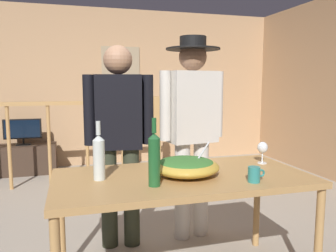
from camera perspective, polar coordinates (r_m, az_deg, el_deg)
ground_plane at (r=3.08m, az=-5.27°, el=-18.20°), size 7.65×7.65×0.00m
back_wall at (r=5.60m, az=-10.90°, el=6.45°), size 5.89×0.10×2.51m
framed_picture at (r=5.58m, az=-8.06°, el=9.62°), size 0.62×0.03×0.71m
stair_railing at (r=4.51m, az=-16.58°, el=-0.95°), size 3.39×0.10×1.15m
tv_console at (r=5.39m, az=-23.27°, el=-5.22°), size 0.90×0.40×0.43m
flat_screen_tv at (r=5.29m, az=-23.55°, el=-0.57°), size 0.52×0.12×0.39m
serving_table at (r=2.16m, az=2.47°, el=-10.02°), size 1.60×0.79×0.75m
salad_bowl at (r=2.13m, az=3.09°, el=-6.78°), size 0.42×0.42×0.21m
wine_glass at (r=2.52m, az=15.83°, el=-3.69°), size 0.07×0.07×0.16m
wine_bottle_green at (r=1.89m, az=-2.36°, el=-5.53°), size 0.07×0.07×0.39m
wine_bottle_clear at (r=2.05m, az=-11.68°, el=-5.07°), size 0.07×0.07×0.36m
mug_teal at (r=2.05m, az=14.51°, el=-8.00°), size 0.11×0.07×0.09m
person_standing_left at (r=2.67m, az=-8.32°, el=-0.92°), size 0.54×0.27×1.62m
person_standing_right at (r=2.81m, az=4.15°, el=1.14°), size 0.58×0.45×1.70m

